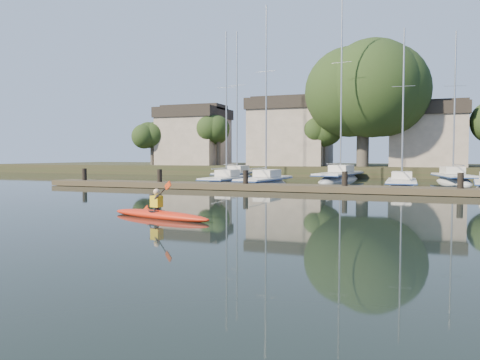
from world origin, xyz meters
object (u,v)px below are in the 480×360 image
(sailboat_1, at_px, (225,186))
(kayak, at_px, (159,213))
(sailboat_3, at_px, (401,191))
(sailboat_7, at_px, (453,185))
(sailboat_6, at_px, (339,182))
(sailboat_5, at_px, (236,180))
(dock, at_px, (293,188))
(sailboat_2, at_px, (265,188))

(sailboat_1, bearing_deg, kayak, -75.24)
(sailboat_3, xyz_separation_m, sailboat_7, (3.73, 8.47, -0.03))
(sailboat_6, bearing_deg, kayak, -87.88)
(kayak, height_order, sailboat_5, sailboat_5)
(dock, distance_m, sailboat_1, 7.88)
(sailboat_5, height_order, sailboat_6, sailboat_6)
(kayak, distance_m, sailboat_1, 18.70)
(sailboat_3, relative_size, sailboat_7, 0.87)
(sailboat_1, distance_m, sailboat_5, 8.69)
(dock, height_order, sailboat_2, sailboat_2)
(sailboat_1, distance_m, sailboat_6, 11.13)
(dock, height_order, sailboat_6, sailboat_6)
(sailboat_1, distance_m, sailboat_7, 18.08)
(sailboat_3, relative_size, sailboat_6, 0.66)
(dock, relative_size, sailboat_7, 2.59)
(sailboat_3, bearing_deg, sailboat_6, 120.77)
(kayak, relative_size, sailboat_5, 0.29)
(sailboat_5, height_order, sailboat_7, sailboat_5)
(dock, distance_m, sailboat_5, 15.71)
(sailboat_1, bearing_deg, sailboat_6, 50.40)
(sailboat_1, height_order, sailboat_2, sailboat_2)
(kayak, bearing_deg, sailboat_6, 100.41)
(dock, xyz_separation_m, sailboat_3, (5.99, 4.79, -0.37))
(dock, bearing_deg, sailboat_6, 86.52)
(sailboat_5, bearing_deg, dock, -57.34)
(sailboat_1, bearing_deg, sailboat_7, 27.72)
(dock, bearing_deg, sailboat_1, 142.54)
(kayak, xyz_separation_m, dock, (1.42, 13.27, 0.04))
(sailboat_2, bearing_deg, sailboat_3, 6.96)
(sailboat_3, distance_m, sailboat_5, 16.79)
(sailboat_5, bearing_deg, sailboat_3, -30.29)
(sailboat_6, bearing_deg, sailboat_5, -171.72)
(sailboat_2, xyz_separation_m, sailboat_7, (12.81, 8.91, -0.02))
(kayak, height_order, sailboat_1, sailboat_1)
(sailboat_3, bearing_deg, dock, -141.67)
(sailboat_1, relative_size, sailboat_6, 0.71)
(sailboat_5, bearing_deg, sailboat_6, 1.02)
(dock, xyz_separation_m, sailboat_6, (0.81, 13.39, -0.40))
(kayak, bearing_deg, sailboat_1, 120.17)
(sailboat_1, bearing_deg, sailboat_3, -0.22)
(dock, height_order, sailboat_1, sailboat_1)
(sailboat_5, distance_m, sailboat_6, 9.37)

